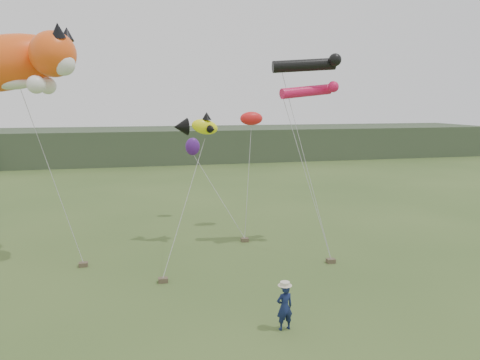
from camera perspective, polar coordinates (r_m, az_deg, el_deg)
The scene contains 8 objects.
ground at distance 17.26m, azimuth -2.45°, elevation -16.03°, with size 120.00×120.00×0.00m, color #385123.
headland at distance 60.24m, azimuth -13.39°, elevation 4.09°, with size 90.00×13.00×4.00m.
festival_attendant at distance 15.98m, azimuth 5.45°, elevation -15.17°, with size 0.57×0.37×1.57m, color #121C44.
sandbag_anchors at distance 21.68m, azimuth -9.03°, elevation -10.38°, with size 16.08×5.23×0.20m.
cat_kite at distance 23.84m, azimuth -25.71°, elevation 12.84°, with size 7.17×3.99×3.56m.
fish_kite at distance 24.39m, azimuth -5.39°, elevation 6.54°, with size 2.45×1.60×1.28m.
tube_kites at distance 24.40m, azimuth 8.56°, elevation 12.54°, with size 3.40×1.32×2.26m.
misc_kites at distance 28.41m, azimuth -1.89°, elevation 5.96°, with size 4.20×3.68×2.81m.
Camera 1 is at (-2.85, -15.30, 7.47)m, focal length 35.00 mm.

